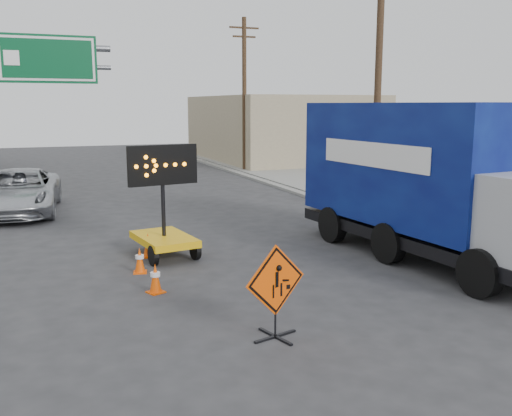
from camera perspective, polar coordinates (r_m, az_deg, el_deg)
ground at (r=10.02m, az=4.37°, el=-13.40°), size 100.00×100.00×0.00m
curb_right at (r=26.11m, az=4.16°, el=1.57°), size 0.40×60.00×0.12m
sidewalk_right at (r=27.18m, az=8.53°, el=1.86°), size 4.00×60.00×0.15m
building_right_far at (r=41.89m, az=2.40°, el=7.97°), size 10.00×14.00×4.60m
highway_gantry at (r=26.20m, az=-22.98°, el=11.82°), size 6.18×0.38×6.90m
utility_pole_near at (r=21.86m, az=12.09°, el=11.84°), size 1.80×0.26×9.00m
utility_pole_far at (r=34.41m, az=-1.17°, el=11.43°), size 1.80×0.26×9.00m
construction_sign at (r=9.93m, az=1.97°, el=-8.12°), size 1.23×0.88×1.68m
arrow_board at (r=15.43m, az=-9.19°, el=-2.37°), size 1.89×2.26×2.99m
pickup_truck at (r=22.99m, az=-22.63°, el=1.52°), size 3.33×6.15×1.64m
box_truck at (r=15.54m, az=16.85°, el=1.82°), size 3.29×8.75×4.07m
cone_a at (r=12.59m, az=-10.03°, el=-6.93°), size 0.43×0.43×0.65m
cone_b at (r=14.12m, az=-11.55°, el=-5.13°), size 0.38×0.38×0.63m
cone_c at (r=15.53m, az=-10.74°, el=-3.64°), size 0.38×0.38×0.65m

